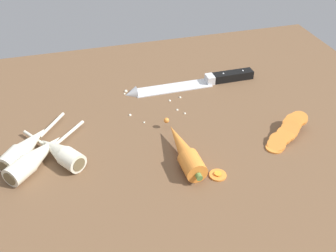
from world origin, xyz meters
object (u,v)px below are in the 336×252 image
object	(u,v)px
whole_carrot	(184,151)
parsnip_mid_right	(26,147)
carrot_slice_stray_near	(218,174)
parsnip_front	(60,152)
chefs_knife	(189,84)
carrot_slice_stack	(287,132)
parsnip_mid_left	(36,157)

from	to	relation	value
whole_carrot	parsnip_mid_right	xyz separation A→B (cm)	(-30.59, 10.00, -0.12)
parsnip_mid_right	carrot_slice_stray_near	distance (cm)	39.08
parsnip_front	parsnip_mid_right	distance (cm)	7.43
chefs_knife	whole_carrot	distance (cm)	28.98
chefs_knife	carrot_slice_stack	size ratio (longest dim) A/B	2.85
carrot_slice_stray_near	whole_carrot	bearing A→B (deg)	126.12
carrot_slice_stack	carrot_slice_stray_near	xyz separation A→B (cm)	(-18.57, -7.26, -1.12)
carrot_slice_stack	chefs_knife	bearing A→B (deg)	116.94
whole_carrot	carrot_slice_stray_near	bearing A→B (deg)	-53.88
chefs_knife	parsnip_mid_left	world-z (taller)	parsnip_mid_left
carrot_slice_stack	carrot_slice_stray_near	world-z (taller)	carrot_slice_stack
whole_carrot	parsnip_front	size ratio (longest dim) A/B	1.23
parsnip_mid_left	carrot_slice_stray_near	world-z (taller)	parsnip_mid_left
chefs_knife	parsnip_mid_left	distance (cm)	43.85
chefs_knife	parsnip_mid_left	xyz separation A→B (cm)	(-38.47, -21.00, 1.33)
whole_carrot	parsnip_front	xyz separation A→B (cm)	(-24.06, 6.47, -0.12)
chefs_knife	carrot_slice_stack	bearing A→B (deg)	-63.06
chefs_knife	carrot_slice_stray_near	world-z (taller)	chefs_knife
chefs_knife	parsnip_front	bearing A→B (deg)	-148.59
parsnip_mid_left	carrot_slice_stack	distance (cm)	52.22
chefs_knife	carrot_slice_stray_near	distance (cm)	34.13
parsnip_mid_right	chefs_knife	bearing A→B (deg)	23.02
whole_carrot	carrot_slice_stack	world-z (taller)	whole_carrot
parsnip_mid_left	carrot_slice_stack	size ratio (longest dim) A/B	1.43
whole_carrot	parsnip_mid_left	size ratio (longest dim) A/B	1.15
chefs_knife	carrot_slice_stray_near	xyz separation A→B (cm)	(-5.12, -33.74, -0.29)
chefs_knife	parsnip_mid_right	distance (cm)	44.01
chefs_knife	parsnip_mid_right	xyz separation A→B (cm)	(-40.49, -17.20, 1.33)
whole_carrot	carrot_slice_stray_near	world-z (taller)	whole_carrot
parsnip_mid_left	carrot_slice_stray_near	distance (cm)	35.74
parsnip_mid_right	carrot_slice_stray_near	xyz separation A→B (cm)	(35.37, -16.55, -1.62)
whole_carrot	parsnip_front	distance (cm)	24.91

